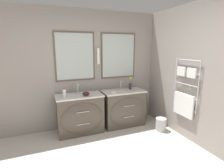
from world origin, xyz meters
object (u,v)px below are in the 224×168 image
waste_bin (161,124)px  vanity_left (80,114)px  toiletry_bottle (64,93)px  flower_vase (130,84)px  amenity_bowl (86,94)px  vanity_right (124,108)px

waste_bin → vanity_left: bearing=161.5°
toiletry_bottle → flower_vase: bearing=5.3°
vanity_left → toiletry_bottle: 0.58m
flower_vase → waste_bin: bearing=-56.0°
vanity_left → amenity_bowl: (0.12, -0.07, 0.45)m
amenity_bowl → flower_vase: (1.10, 0.16, 0.08)m
vanity_left → vanity_right: size_ratio=1.00×
waste_bin → vanity_right: bearing=139.2°
vanity_left → amenity_bowl: bearing=-28.4°
toiletry_bottle → flower_vase: (1.53, 0.14, 0.03)m
toiletry_bottle → vanity_left: bearing=9.5°
vanity_left → waste_bin: (1.66, -0.56, -0.28)m
toiletry_bottle → flower_vase: flower_vase is taller
amenity_bowl → flower_vase: size_ratio=0.47×
vanity_left → toiletry_bottle: size_ratio=5.05×
vanity_left → waste_bin: 1.77m
vanity_left → toiletry_bottle: bearing=-170.5°
vanity_left → vanity_right: 1.01m
vanity_right → vanity_left: bearing=180.0°
flower_vase → vanity_left: bearing=-175.7°
amenity_bowl → waste_bin: size_ratio=0.51×
vanity_left → flower_vase: (1.22, 0.09, 0.53)m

